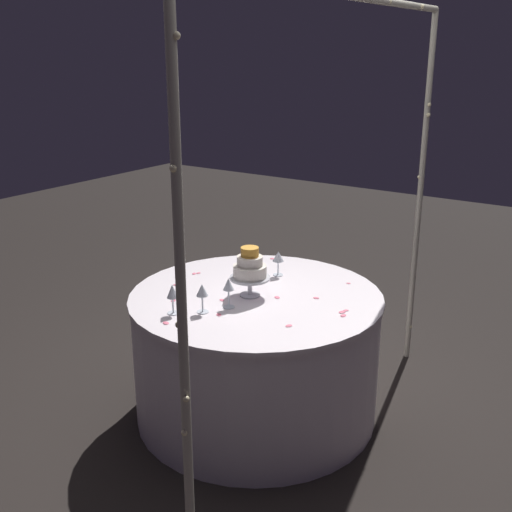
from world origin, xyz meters
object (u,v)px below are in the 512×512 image
(wine_glass_1, at_px, (278,257))
(wine_glass_3, at_px, (172,293))
(tiered_cake, at_px, (250,268))
(wine_glass_0, at_px, (228,286))
(decorative_arch, at_px, (340,164))
(wine_glass_2, at_px, (202,292))
(main_table, at_px, (256,355))

(wine_glass_1, bearing_deg, wine_glass_3, -10.09)
(tiered_cake, relative_size, wine_glass_0, 1.71)
(tiered_cake, bearing_deg, wine_glass_1, -172.59)
(decorative_arch, distance_m, wine_glass_2, 0.92)
(wine_glass_1, xyz_separation_m, wine_glass_2, (0.68, -0.02, 0.00))
(wine_glass_2, relative_size, wine_glass_3, 0.98)
(wine_glass_3, bearing_deg, wine_glass_0, 139.92)
(decorative_arch, xyz_separation_m, wine_glass_2, (0.35, -0.56, -0.64))
(wine_glass_2, bearing_deg, wine_glass_0, 149.81)
(main_table, distance_m, tiered_cake, 0.52)
(wine_glass_0, relative_size, wine_glass_3, 1.03)
(wine_glass_0, bearing_deg, tiered_cake, -179.77)
(decorative_arch, distance_m, tiered_cake, 0.77)
(tiered_cake, distance_m, wine_glass_1, 0.37)
(tiered_cake, distance_m, wine_glass_0, 0.20)
(decorative_arch, distance_m, main_table, 1.21)
(main_table, relative_size, wine_glass_1, 9.30)
(wine_glass_0, distance_m, wine_glass_3, 0.29)
(wine_glass_0, xyz_separation_m, wine_glass_3, (0.22, -0.18, -0.01))
(decorative_arch, height_order, wine_glass_1, decorative_arch)
(tiered_cake, height_order, wine_glass_0, tiered_cake)
(tiered_cake, bearing_deg, wine_glass_0, 0.23)
(decorative_arch, bearing_deg, main_table, -90.01)
(decorative_arch, xyz_separation_m, main_table, (-0.00, -0.47, -1.12))
(wine_glass_1, bearing_deg, tiered_cake, 7.41)
(wine_glass_2, distance_m, wine_glass_3, 0.15)
(main_table, xyz_separation_m, wine_glass_3, (0.44, -0.20, 0.47))
(main_table, bearing_deg, wine_glass_2, -14.38)
(wine_glass_1, relative_size, wine_glass_2, 0.98)
(decorative_arch, relative_size, wine_glass_1, 15.73)
(decorative_arch, bearing_deg, wine_glass_3, -56.50)
(main_table, height_order, wine_glass_0, wine_glass_0)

